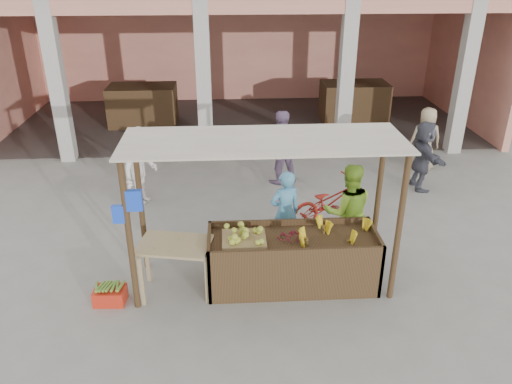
{
  "coord_description": "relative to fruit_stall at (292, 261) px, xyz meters",
  "views": [
    {
      "loc": [
        -0.46,
        -6.51,
        4.7
      ],
      "look_at": [
        0.01,
        1.2,
        1.05
      ],
      "focal_mm": 35.0,
      "sensor_mm": 36.0,
      "label": 1
    }
  ],
  "objects": [
    {
      "name": "plantain_bundle",
      "position": [
        -2.77,
        -0.33,
        -0.13
      ],
      "size": [
        0.34,
        0.24,
        0.07
      ],
      "primitive_type": null,
      "color": "olive",
      "rests_on": "red_crate"
    },
    {
      "name": "market_building",
      "position": [
        -0.45,
        8.93,
        2.3
      ],
      "size": [
        14.4,
        6.4,
        4.2
      ],
      "color": "#ED977C",
      "rests_on": "ground"
    },
    {
      "name": "banana_heap",
      "position": [
        0.63,
        0.03,
        0.5
      ],
      "size": [
        1.08,
        0.59,
        0.2
      ],
      "primitive_type": null,
      "color": "yellow",
      "rests_on": "fruit_stall"
    },
    {
      "name": "side_table",
      "position": [
        -1.79,
        -0.1,
        0.31
      ],
      "size": [
        1.17,
        0.89,
        0.85
      ],
      "rotation": [
        0.0,
        0.0,
        -0.19
      ],
      "color": "tan",
      "rests_on": "ground"
    },
    {
      "name": "vendor_green",
      "position": [
        1.01,
        0.74,
        0.5
      ],
      "size": [
        0.88,
        0.52,
        1.8
      ],
      "primitive_type": "imported",
      "rotation": [
        0.0,
        0.0,
        3.12
      ],
      "color": "#89BC30",
      "rests_on": "ground"
    },
    {
      "name": "shopper_f",
      "position": [
        0.21,
        3.94,
        0.52
      ],
      "size": [
        0.99,
        0.71,
        1.84
      ],
      "primitive_type": "imported",
      "rotation": [
        0.0,
        0.0,
        3.38
      ],
      "color": "gray",
      "rests_on": "ground"
    },
    {
      "name": "ground",
      "position": [
        -0.5,
        0.0,
        -0.4
      ],
      "size": [
        60.0,
        60.0,
        0.0
      ],
      "primitive_type": "plane",
      "color": "slate",
      "rests_on": "ground"
    },
    {
      "name": "shopper_d",
      "position": [
        3.29,
        3.4,
        0.42
      ],
      "size": [
        0.64,
        1.52,
        1.64
      ],
      "primitive_type": "imported",
      "rotation": [
        0.0,
        0.0,
        1.58
      ],
      "color": "#454650",
      "rests_on": "ground"
    },
    {
      "name": "berry_heap",
      "position": [
        0.01,
        0.0,
        0.48
      ],
      "size": [
        0.47,
        0.39,
        0.15
      ],
      "primitive_type": "ellipsoid",
      "color": "maroon",
      "rests_on": "fruit_stall"
    },
    {
      "name": "papaya_pile",
      "position": [
        -1.79,
        -0.1,
        0.56
      ],
      "size": [
        0.78,
        0.45,
        0.22
      ],
      "primitive_type": null,
      "color": "#5A9631",
      "rests_on": "side_table"
    },
    {
      "name": "melon_tray",
      "position": [
        -0.75,
        -0.01,
        0.49
      ],
      "size": [
        0.66,
        0.57,
        0.18
      ],
      "color": "#9F8252",
      "rests_on": "fruit_stall"
    },
    {
      "name": "vendor_blue",
      "position": [
        -0.01,
        0.97,
        0.41
      ],
      "size": [
        0.72,
        0.62,
        1.61
      ],
      "primitive_type": "imported",
      "rotation": [
        0.0,
        0.0,
        3.47
      ],
      "color": "#53A2CE",
      "rests_on": "ground"
    },
    {
      "name": "fruit_stall",
      "position": [
        0.0,
        0.0,
        0.0
      ],
      "size": [
        2.6,
        0.95,
        0.8
      ],
      "primitive_type": "cube",
      "color": "#4F361F",
      "rests_on": "ground"
    },
    {
      "name": "stall_awning",
      "position": [
        -0.51,
        0.06,
        1.58
      ],
      "size": [
        4.09,
        1.35,
        2.39
      ],
      "color": "#4F361F",
      "rests_on": "ground"
    },
    {
      "name": "shopper_a",
      "position": [
        -2.75,
        3.07,
        0.48
      ],
      "size": [
        0.97,
        1.27,
        1.77
      ],
      "primitive_type": "imported",
      "rotation": [
        0.0,
        0.0,
        1.16
      ],
      "color": "silver",
      "rests_on": "ground"
    },
    {
      "name": "produce_sacks",
      "position": [
        2.52,
        5.48,
        -0.1
      ],
      "size": [
        0.8,
        0.75,
        0.61
      ],
      "color": "maroon",
      "rests_on": "ground"
    },
    {
      "name": "red_crate",
      "position": [
        -2.77,
        -0.33,
        -0.28
      ],
      "size": [
        0.47,
        0.35,
        0.24
      ],
      "primitive_type": "cube",
      "rotation": [
        0.0,
        0.0,
        -0.05
      ],
      "color": "red",
      "rests_on": "ground"
    },
    {
      "name": "motorcycle",
      "position": [
        0.96,
        1.92,
        0.07
      ],
      "size": [
        1.32,
        1.9,
        0.94
      ],
      "primitive_type": "imported",
      "rotation": [
        0.0,
        0.0,
        2.01
      ],
      "color": "#A32318",
      "rests_on": "ground"
    },
    {
      "name": "shopper_c",
      "position": [
        3.76,
        4.52,
        0.44
      ],
      "size": [
        0.84,
        0.57,
        1.69
      ],
      "primitive_type": "imported",
      "rotation": [
        0.0,
        0.0,
        3.09
      ],
      "color": "tan",
      "rests_on": "ground"
    }
  ]
}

